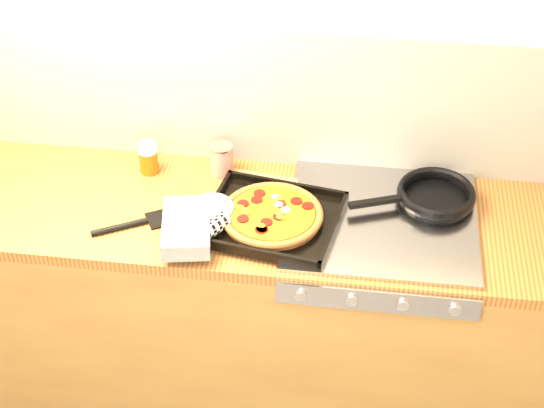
# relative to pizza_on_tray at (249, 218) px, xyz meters

# --- Properties ---
(room_shell) EXTENTS (3.20, 3.20, 3.20)m
(room_shell) POSITION_rel_pizza_on_tray_xyz_m (-0.04, 0.38, 0.21)
(room_shell) COLOR white
(room_shell) RESTS_ON ground
(counter_run) EXTENTS (3.20, 0.62, 0.90)m
(counter_run) POSITION_rel_pizza_on_tray_xyz_m (-0.04, 0.09, -0.49)
(counter_run) COLOR olive
(counter_run) RESTS_ON ground
(stovetop) EXTENTS (0.60, 0.56, 0.02)m
(stovetop) POSITION_rel_pizza_on_tray_xyz_m (0.41, 0.09, -0.04)
(stovetop) COLOR #A2A2A7
(stovetop) RESTS_ON counter_run
(pizza_on_tray) EXTENTS (0.57, 0.46, 0.07)m
(pizza_on_tray) POSITION_rel_pizza_on_tray_xyz_m (0.00, 0.00, 0.00)
(pizza_on_tray) COLOR black
(pizza_on_tray) RESTS_ON stovetop
(frying_pan) EXTENTS (0.44, 0.33, 0.04)m
(frying_pan) POSITION_rel_pizza_on_tray_xyz_m (0.58, 0.20, -0.01)
(frying_pan) COLOR black
(frying_pan) RESTS_ON stovetop
(tomato_can) EXTENTS (0.09, 0.09, 0.11)m
(tomato_can) POSITION_rel_pizza_on_tray_xyz_m (-0.14, 0.28, 0.01)
(tomato_can) COLOR maroon
(tomato_can) RESTS_ON counter_run
(juice_glass) EXTENTS (0.08, 0.08, 0.11)m
(juice_glass) POSITION_rel_pizza_on_tray_xyz_m (-0.39, 0.26, 0.01)
(juice_glass) COLOR #D34D0C
(juice_glass) RESTS_ON counter_run
(wooden_spoon) EXTENTS (0.30, 0.08, 0.02)m
(wooden_spoon) POSITION_rel_pizza_on_tray_xyz_m (0.02, 0.27, -0.03)
(wooden_spoon) COLOR #A78346
(wooden_spoon) RESTS_ON counter_run
(black_spatula) EXTENTS (0.27, 0.18, 0.02)m
(black_spatula) POSITION_rel_pizza_on_tray_xyz_m (-0.35, -0.03, -0.04)
(black_spatula) COLOR black
(black_spatula) RESTS_ON counter_run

